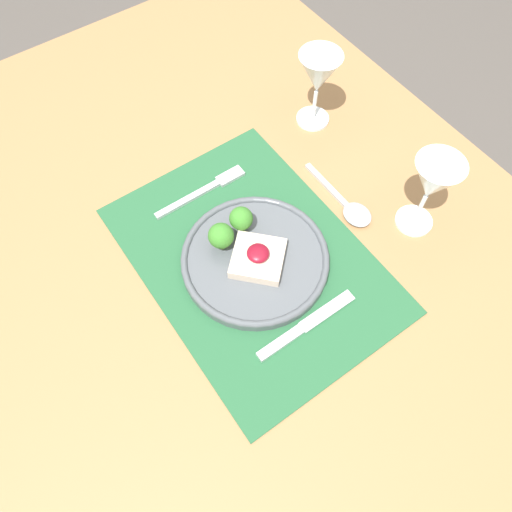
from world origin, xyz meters
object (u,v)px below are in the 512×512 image
wine_glass_near (432,183)px  knife (300,329)px  dinner_plate (254,256)px  fork (207,189)px  wine_glass_far (318,76)px  spoon (352,210)px

wine_glass_near → knife: bearing=-80.9°
knife → wine_glass_near: bearing=98.8°
dinner_plate → fork: 0.18m
knife → wine_glass_far: bearing=138.8°
dinner_plate → fork: size_ratio=1.35×
fork → wine_glass_near: 0.40m
knife → spoon: 0.25m
knife → wine_glass_far: wine_glass_far is taller
dinner_plate → knife: bearing=-5.4°
fork → wine_glass_near: size_ratio=1.17×
spoon → dinner_plate: bearing=-93.1°
spoon → wine_glass_near: wine_glass_near is taller
spoon → knife: bearing=-57.6°
dinner_plate → fork: dinner_plate is taller
dinner_plate → wine_glass_far: wine_glass_far is taller
wine_glass_near → wine_glass_far: 0.30m
knife → dinner_plate: bearing=174.4°
dinner_plate → wine_glass_near: size_ratio=1.58×
fork → knife: knife is taller
spoon → wine_glass_far: size_ratio=1.10×
wine_glass_near → wine_glass_far: (-0.30, 0.01, -0.00)m
dinner_plate → knife: 0.15m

